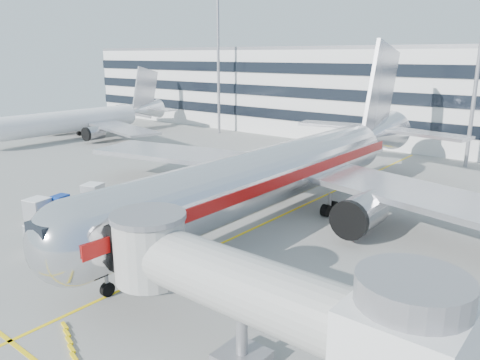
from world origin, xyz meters
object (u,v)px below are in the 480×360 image
Objects in this scene: cargo_container_right at (93,193)px; cargo_container_front at (41,236)px; baggage_tug at (64,207)px; cargo_container_left at (38,209)px; main_jet at (288,169)px; belt_loader at (117,232)px; ramp_worker at (158,226)px.

cargo_container_right is 11.63m from cargo_container_front.
baggage_tug reaches higher than cargo_container_left.
cargo_container_left is 0.95× the size of cargo_container_right.
cargo_container_left is at bearing -137.25° from main_jet.
belt_loader is 2.32× the size of cargo_container_left.
belt_loader reaches higher than baggage_tug.
cargo_container_right is at bearing 111.66° from baggage_tug.
belt_loader is 9.64m from cargo_container_left.
belt_loader is at bearing 56.27° from cargo_container_front.
baggage_tug reaches higher than cargo_container_front.
cargo_container_left is 1.11× the size of cargo_container_front.
ramp_worker is at bearing 10.88° from baggage_tug.
belt_loader is 5.60m from cargo_container_front.
cargo_container_front is (5.33, -5.12, 0.12)m from baggage_tug.
main_jet is at bearing 40.84° from baggage_tug.
baggage_tug is at bearing 176.81° from belt_loader.
main_jet is at bearing 63.22° from belt_loader.
cargo_container_right is 1.25× the size of ramp_worker.
main_jet is 15.83m from belt_loader.
baggage_tug is 10.70m from ramp_worker.
main_jet is 20.62m from baggage_tug.
cargo_container_front is at bearing -123.73° from belt_loader.
main_jet is 22.94× the size of cargo_container_right.
ramp_worker is (11.60, 3.95, -0.06)m from cargo_container_left.
main_jet is 19.61m from cargo_container_right.
cargo_container_left is at bearing 153.58° from cargo_container_front.
main_jet reaches higher than ramp_worker.
belt_loader reaches higher than ramp_worker.
baggage_tug is 1.34× the size of cargo_container_left.
cargo_container_right is at bearing 126.93° from cargo_container_front.
cargo_container_right is at bearing 108.40° from ramp_worker.
belt_loader is at bearing 168.70° from ramp_worker.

